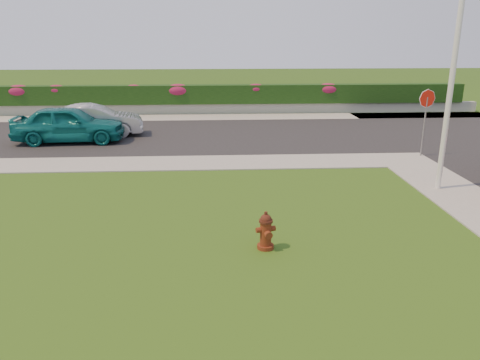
{
  "coord_description": "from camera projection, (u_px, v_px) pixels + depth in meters",
  "views": [
    {
      "loc": [
        -0.15,
        -7.72,
        4.51
      ],
      "look_at": [
        0.5,
        3.93,
        0.9
      ],
      "focal_mm": 35.0,
      "sensor_mm": 36.0,
      "label": 1
    }
  ],
  "objects": [
    {
      "name": "ground",
      "position": [
        225.0,
        289.0,
        8.7
      ],
      "size": [
        120.0,
        120.0,
        0.0
      ],
      "primitive_type": "plane",
      "color": "black",
      "rests_on": "ground"
    },
    {
      "name": "street_far",
      "position": [
        110.0,
        136.0,
        21.78
      ],
      "size": [
        26.0,
        8.0,
        0.04
      ],
      "primitive_type": "cube",
      "color": "black",
      "rests_on": "ground"
    },
    {
      "name": "sidewalk_far",
      "position": [
        54.0,
        165.0,
        16.96
      ],
      "size": [
        24.0,
        2.0,
        0.04
      ],
      "primitive_type": "cube",
      "color": "gray",
      "rests_on": "ground"
    },
    {
      "name": "curb_corner",
      "position": [
        404.0,
        160.0,
        17.65
      ],
      "size": [
        2.0,
        2.0,
        0.04
      ],
      "primitive_type": "cube",
      "color": "gray",
      "rests_on": "ground"
    },
    {
      "name": "sidewalk_beyond",
      "position": [
        199.0,
        117.0,
        26.77
      ],
      "size": [
        34.0,
        2.0,
        0.04
      ],
      "primitive_type": "cube",
      "color": "gray",
      "rests_on": "ground"
    },
    {
      "name": "retaining_wall",
      "position": [
        200.0,
        109.0,
        28.11
      ],
      "size": [
        34.0,
        0.4,
        0.6
      ],
      "primitive_type": "cube",
      "color": "gray",
      "rests_on": "ground"
    },
    {
      "name": "hedge",
      "position": [
        200.0,
        94.0,
        27.96
      ],
      "size": [
        32.0,
        0.9,
        1.1
      ],
      "primitive_type": "cube",
      "color": "black",
      "rests_on": "retaining_wall"
    },
    {
      "name": "fire_hydrant",
      "position": [
        266.0,
        231.0,
        10.24
      ],
      "size": [
        0.45,
        0.43,
        0.86
      ],
      "rotation": [
        0.0,
        0.0,
        0.24
      ],
      "color": "#4B180B",
      "rests_on": "ground"
    },
    {
      "name": "sedan_teal",
      "position": [
        69.0,
        124.0,
        20.27
      ],
      "size": [
        4.76,
        2.08,
        1.6
      ],
      "primitive_type": "imported",
      "rotation": [
        0.0,
        0.0,
        1.61
      ],
      "color": "#0C5E60",
      "rests_on": "street_far"
    },
    {
      "name": "sedan_silver",
      "position": [
        94.0,
        120.0,
        21.54
      ],
      "size": [
        4.58,
        2.2,
        1.45
      ],
      "primitive_type": "imported",
      "rotation": [
        0.0,
        0.0,
        1.73
      ],
      "color": "#9C9DA3",
      "rests_on": "street_far"
    },
    {
      "name": "utility_pole",
      "position": [
        450.0,
        95.0,
        13.48
      ],
      "size": [
        0.16,
        0.16,
        5.76
      ],
      "primitive_type": "cylinder",
      "color": "silver",
      "rests_on": "ground"
    },
    {
      "name": "stop_sign",
      "position": [
        426.0,
        107.0,
        17.65
      ],
      "size": [
        0.7,
        0.18,
        2.6
      ],
      "rotation": [
        0.0,
        0.0,
        -0.17
      ],
      "color": "slate",
      "rests_on": "ground"
    },
    {
      "name": "flower_clump_a",
      "position": [
        19.0,
        91.0,
        27.23
      ],
      "size": [
        1.43,
        0.92,
        0.72
      ],
      "primitive_type": "ellipsoid",
      "color": "#A61C5B",
      "rests_on": "hedge"
    },
    {
      "name": "flower_clump_b",
      "position": [
        56.0,
        90.0,
        27.33
      ],
      "size": [
        1.17,
        0.75,
        0.58
      ],
      "primitive_type": "ellipsoid",
      "color": "#A61C5B",
      "rests_on": "hedge"
    },
    {
      "name": "flower_clump_c",
      "position": [
        134.0,
        89.0,
        27.56
      ],
      "size": [
        1.05,
        0.67,
        0.52
      ],
      "primitive_type": "ellipsoid",
      "color": "#A61C5B",
      "rests_on": "hedge"
    },
    {
      "name": "flower_clump_d",
      "position": [
        178.0,
        90.0,
        27.72
      ],
      "size": [
        1.49,
        0.96,
        0.75
      ],
      "primitive_type": "ellipsoid",
      "color": "#A61C5B",
      "rests_on": "hedge"
    },
    {
      "name": "flower_clump_e",
      "position": [
        256.0,
        89.0,
        27.95
      ],
      "size": [
        1.18,
        0.76,
        0.59
      ],
      "primitive_type": "ellipsoid",
      "color": "#A61C5B",
      "rests_on": "hedge"
    },
    {
      "name": "flower_clump_f",
      "position": [
        328.0,
        89.0,
        28.19
      ],
      "size": [
        1.39,
        0.9,
        0.7
      ],
      "primitive_type": "ellipsoid",
      "color": "#A61C5B",
      "rests_on": "hedge"
    }
  ]
}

